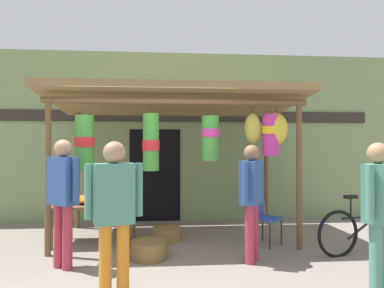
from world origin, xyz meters
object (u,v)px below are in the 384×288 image
at_px(wicker_basket_by_table, 167,234).
at_px(wicker_basket_spare, 149,250).
at_px(vendor_in_orange, 63,192).
at_px(shopper_by_bananas, 378,207).
at_px(parked_bicycle, 366,230).
at_px(display_table, 96,207).
at_px(flower_heap_on_table, 95,199).
at_px(passerby_at_right, 252,193).
at_px(customer_foreground, 114,208).
at_px(folding_chair, 262,214).

bearing_deg(wicker_basket_by_table, wicker_basket_spare, -105.62).
height_order(vendor_in_orange, shopper_by_bananas, vendor_in_orange).
height_order(parked_bicycle, shopper_by_bananas, shopper_by_bananas).
xyz_separation_m(display_table, parked_bicycle, (4.22, -0.91, -0.26)).
distance_m(flower_heap_on_table, wicker_basket_spare, 1.45).
distance_m(display_table, wicker_basket_by_table, 1.30).
height_order(display_table, vendor_in_orange, vendor_in_orange).
distance_m(wicker_basket_by_table, passerby_at_right, 1.90).
xyz_separation_m(wicker_basket_by_table, shopper_by_bananas, (2.23, -2.47, 0.88)).
relative_size(display_table, customer_foreground, 0.79).
bearing_deg(wicker_basket_spare, wicker_basket_by_table, 74.38).
distance_m(flower_heap_on_table, shopper_by_bananas, 4.22).
distance_m(flower_heap_on_table, parked_bicycle, 4.35).
relative_size(wicker_basket_spare, passerby_at_right, 0.32).
bearing_deg(flower_heap_on_table, wicker_basket_spare, -44.26).
xyz_separation_m(customer_foreground, passerby_at_right, (1.75, 1.14, -0.02)).
height_order(folding_chair, passerby_at_right, passerby_at_right).
relative_size(folding_chair, vendor_in_orange, 0.49).
xyz_separation_m(display_table, shopper_by_bananas, (3.42, -2.41, 0.38)).
height_order(display_table, folding_chair, folding_chair).
bearing_deg(shopper_by_bananas, customer_foreground, 177.40).
relative_size(wicker_basket_spare, shopper_by_bananas, 0.32).
bearing_deg(wicker_basket_spare, display_table, 136.38).
bearing_deg(vendor_in_orange, shopper_by_bananas, -18.76).
relative_size(wicker_basket_spare, customer_foreground, 0.31).
xyz_separation_m(folding_chair, customer_foreground, (-2.15, -1.99, 0.49)).
relative_size(display_table, passerby_at_right, 0.81).
bearing_deg(parked_bicycle, flower_heap_on_table, 167.44).
xyz_separation_m(folding_chair, wicker_basket_by_table, (-1.59, 0.35, -0.39)).
xyz_separation_m(parked_bicycle, passerby_at_right, (-1.84, -0.23, 0.63)).
distance_m(folding_chair, vendor_in_orange, 3.15).
relative_size(flower_heap_on_table, vendor_in_orange, 0.49).
bearing_deg(vendor_in_orange, display_table, 80.44).
bearing_deg(wicker_basket_spare, vendor_in_orange, -165.39).
bearing_deg(passerby_at_right, wicker_basket_by_table, 134.73).
height_order(flower_heap_on_table, wicker_basket_spare, flower_heap_on_table).
height_order(wicker_basket_by_table, parked_bicycle, parked_bicycle).
xyz_separation_m(folding_chair, wicker_basket_spare, (-1.85, -0.59, -0.38)).
height_order(wicker_basket_spare, vendor_in_orange, vendor_in_orange).
xyz_separation_m(vendor_in_orange, shopper_by_bananas, (3.62, -1.23, -0.03)).
relative_size(display_table, vendor_in_orange, 0.77).
bearing_deg(customer_foreground, wicker_basket_spare, 77.99).
bearing_deg(parked_bicycle, display_table, 167.83).
bearing_deg(wicker_basket_spare, folding_chair, 17.79).
distance_m(folding_chair, wicker_basket_by_table, 1.67).
bearing_deg(folding_chair, wicker_basket_by_table, 167.61).
xyz_separation_m(parked_bicycle, vendor_in_orange, (-4.42, -0.27, 0.67)).
distance_m(wicker_basket_by_table, parked_bicycle, 3.18).
bearing_deg(wicker_basket_spare, parked_bicycle, -0.40).
relative_size(flower_heap_on_table, passerby_at_right, 0.51).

